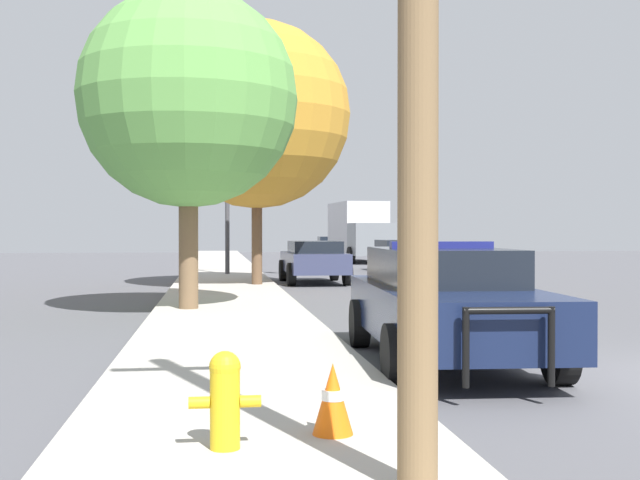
{
  "coord_description": "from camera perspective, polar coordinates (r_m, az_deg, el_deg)",
  "views": [
    {
      "loc": [
        -5.41,
        -8.27,
        1.67
      ],
      "look_at": [
        -1.73,
        19.46,
        1.36
      ],
      "focal_mm": 45.0,
      "sensor_mm": 36.0,
      "label": 1
    }
  ],
  "objects": [
    {
      "name": "sidewalk_left",
      "position": [
        8.43,
        -5.41,
        -10.37
      ],
      "size": [
        3.0,
        110.0,
        0.13
      ],
      "color": "#ADA89E",
      "rests_on": "ground_plane"
    },
    {
      "name": "police_car",
      "position": [
        10.35,
        8.87,
        -4.35
      ],
      "size": [
        2.24,
        5.07,
        1.54
      ],
      "rotation": [
        0.0,
        0.0,
        3.09
      ],
      "color": "#141E3D",
      "rests_on": "ground_plane"
    },
    {
      "name": "traffic_cone",
      "position": [
        6.2,
        0.92,
        -11.2
      ],
      "size": [
        0.31,
        0.31,
        0.54
      ],
      "color": "orange",
      "rests_on": "sidewalk_left"
    },
    {
      "name": "fire_hydrant",
      "position": [
        5.82,
        -6.77,
        -11.02
      ],
      "size": [
        0.51,
        0.22,
        0.69
      ],
      "color": "gold",
      "rests_on": "sidewalk_left"
    },
    {
      "name": "car_background_midblock",
      "position": [
        25.74,
        -0.43,
        -1.44
      ],
      "size": [
        2.02,
        4.13,
        1.35
      ],
      "rotation": [
        0.0,
        0.0,
        0.01
      ],
      "color": "#333856",
      "rests_on": "ground_plane"
    },
    {
      "name": "traffic_light",
      "position": [
        29.15,
        -4.03,
        3.98
      ],
      "size": [
        3.2,
        0.35,
        4.59
      ],
      "color": "#424247",
      "rests_on": "sidewalk_left"
    },
    {
      "name": "car_background_distant",
      "position": [
        51.33,
        0.7,
        -0.44
      ],
      "size": [
        2.01,
        3.98,
        1.33
      ],
      "rotation": [
        0.0,
        0.0,
        -0.04
      ],
      "color": "navy",
      "rests_on": "ground_plane"
    },
    {
      "name": "car_background_oncoming",
      "position": [
        33.16,
        5.63,
        -1.03
      ],
      "size": [
        2.02,
        4.33,
        1.31
      ],
      "rotation": [
        0.0,
        0.0,
        3.17
      ],
      "color": "#333856",
      "rests_on": "ground_plane"
    },
    {
      "name": "tree_sidewalk_mid",
      "position": [
        23.57,
        -4.52,
        8.85
      ],
      "size": [
        5.44,
        5.44,
        7.64
      ],
      "color": "brown",
      "rests_on": "sidewalk_left"
    },
    {
      "name": "box_truck",
      "position": [
        43.5,
        2.88,
        0.68
      ],
      "size": [
        2.83,
        7.15,
        3.24
      ],
      "rotation": [
        0.0,
        0.0,
        3.2
      ],
      "color": "slate",
      "rests_on": "ground_plane"
    },
    {
      "name": "tree_sidewalk_near",
      "position": [
        16.38,
        -9.35,
        9.89
      ],
      "size": [
        4.38,
        4.38,
        6.38
      ],
      "color": "brown",
      "rests_on": "sidewalk_left"
    }
  ]
}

